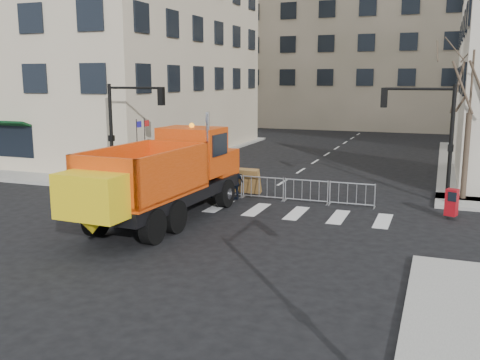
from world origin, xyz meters
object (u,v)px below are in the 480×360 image
at_px(cop_a, 214,180).
at_px(cop_c, 235,183).
at_px(plow_truck, 163,175).
at_px(newspaper_box, 452,202).
at_px(worker, 123,166).
at_px(cop_b, 222,177).

bearing_deg(cop_a, cop_c, 171.22).
relative_size(plow_truck, cop_c, 7.10).
height_order(cop_a, newspaper_box, cop_a).
relative_size(plow_truck, worker, 5.47).
xyz_separation_m(cop_a, cop_c, (1.07, 0.00, -0.11)).
height_order(plow_truck, newspaper_box, plow_truck).
distance_m(plow_truck, worker, 7.52).
bearing_deg(plow_truck, cop_c, -11.95).
distance_m(cop_b, worker, 5.91).
height_order(worker, newspaper_box, worker).
distance_m(plow_truck, cop_c, 4.99).
xyz_separation_m(worker, newspaper_box, (16.08, -0.76, -0.48)).
bearing_deg(cop_a, cop_b, 171.22).
relative_size(cop_a, newspaper_box, 1.64).
distance_m(plow_truck, cop_a, 4.82).
bearing_deg(cop_c, cop_b, -61.25).
bearing_deg(cop_b, cop_c, -150.10).
height_order(plow_truck, worker, plow_truck).
relative_size(cop_b, newspaper_box, 1.87).
bearing_deg(newspaper_box, plow_truck, -138.15).
distance_m(cop_a, cop_c, 1.08).
bearing_deg(newspaper_box, worker, -163.63).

